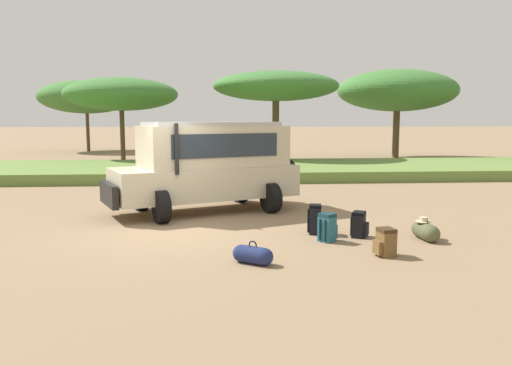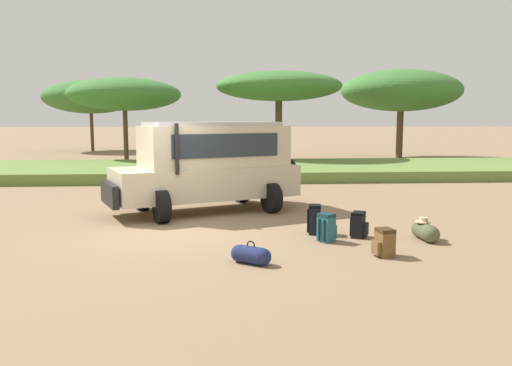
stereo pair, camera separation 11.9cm
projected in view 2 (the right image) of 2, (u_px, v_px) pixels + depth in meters
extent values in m
plane|color=#8C7051|center=(173.00, 231.00, 11.26)|extent=(320.00, 320.00, 0.00)
cube|color=olive|center=(198.00, 170.00, 22.68)|extent=(120.00, 7.00, 0.44)
cube|color=beige|center=(206.00, 182.00, 13.60)|extent=(5.25, 3.65, 0.84)
cube|color=beige|center=(214.00, 146.00, 13.58)|extent=(4.22, 3.12, 1.10)
cube|color=#232D38|center=(159.00, 149.00, 12.91)|extent=(0.66, 1.46, 0.77)
cube|color=#232D38|center=(227.00, 146.00, 12.78)|extent=(2.73, 1.17, 0.60)
cube|color=#232D38|center=(202.00, 143.00, 14.38)|extent=(2.73, 1.17, 0.60)
cube|color=#B7B7B7|center=(212.00, 124.00, 13.49)|extent=(3.82, 2.90, 0.10)
cube|color=black|center=(110.00, 194.00, 12.47)|extent=(0.77, 1.55, 0.56)
cylinder|color=black|center=(177.00, 149.00, 12.12)|extent=(0.10, 0.10, 1.25)
cylinder|color=black|center=(162.00, 207.00, 12.11)|extent=(0.57, 0.85, 0.80)
cylinder|color=black|center=(142.00, 196.00, 13.83)|extent=(0.57, 0.85, 0.80)
cylinder|color=black|center=(271.00, 198.00, 13.47)|extent=(0.57, 0.85, 0.80)
cylinder|color=black|center=(241.00, 189.00, 15.18)|extent=(0.57, 0.85, 0.80)
cylinder|color=black|center=(288.00, 172.00, 14.73)|extent=(0.49, 0.76, 0.74)
cube|color=black|center=(358.00, 226.00, 10.65)|extent=(0.39, 0.45, 0.48)
cube|color=black|center=(366.00, 230.00, 10.60)|extent=(0.20, 0.29, 0.27)
cube|color=black|center=(359.00, 214.00, 10.62)|extent=(0.39, 0.44, 0.07)
cylinder|color=black|center=(352.00, 225.00, 10.78)|extent=(0.04, 0.04, 0.41)
cylinder|color=black|center=(351.00, 226.00, 10.63)|extent=(0.04, 0.04, 0.41)
cube|color=black|center=(315.00, 221.00, 10.95)|extent=(0.30, 0.37, 0.59)
cube|color=black|center=(322.00, 224.00, 10.95)|extent=(0.12, 0.26, 0.32)
cube|color=black|center=(315.00, 206.00, 10.91)|extent=(0.31, 0.36, 0.07)
cylinder|color=black|center=(308.00, 220.00, 11.04)|extent=(0.04, 0.04, 0.50)
cylinder|color=black|center=(308.00, 221.00, 10.89)|extent=(0.04, 0.04, 0.50)
cube|color=#235B6B|center=(326.00, 229.00, 10.26)|extent=(0.38, 0.40, 0.53)
cube|color=#235B6B|center=(331.00, 231.00, 10.37)|extent=(0.20, 0.24, 0.29)
cube|color=#13323A|center=(326.00, 215.00, 10.22)|extent=(0.38, 0.39, 0.07)
cylinder|color=#13323A|center=(319.00, 230.00, 10.22)|extent=(0.04, 0.04, 0.45)
cylinder|color=#13323A|center=(324.00, 231.00, 10.11)|extent=(0.04, 0.04, 0.45)
cube|color=brown|center=(385.00, 244.00, 9.17)|extent=(0.31, 0.38, 0.46)
cube|color=brown|center=(376.00, 248.00, 9.14)|extent=(0.12, 0.27, 0.25)
cube|color=#3A2A16|center=(385.00, 230.00, 9.14)|extent=(0.32, 0.37, 0.07)
cylinder|color=#3A2A16|center=(394.00, 245.00, 9.13)|extent=(0.04, 0.04, 0.39)
cylinder|color=#3A2A16|center=(390.00, 243.00, 9.28)|extent=(0.04, 0.04, 0.39)
cylinder|color=#4C5133|center=(425.00, 232.00, 10.41)|extent=(0.39, 0.54, 0.35)
sphere|color=#4C5133|center=(420.00, 229.00, 10.66)|extent=(0.35, 0.35, 0.35)
sphere|color=#4C5133|center=(431.00, 234.00, 10.16)|extent=(0.35, 0.35, 0.35)
torus|color=#2D301E|center=(426.00, 222.00, 10.38)|extent=(0.04, 0.17, 0.16)
cylinder|color=beige|center=(423.00, 222.00, 10.48)|extent=(0.34, 0.34, 0.02)
cylinder|color=beige|center=(424.00, 220.00, 10.48)|extent=(0.17, 0.17, 0.09)
cylinder|color=navy|center=(251.00, 255.00, 8.70)|extent=(0.57, 0.52, 0.31)
sphere|color=navy|center=(263.00, 257.00, 8.59)|extent=(0.30, 0.30, 0.30)
sphere|color=navy|center=(239.00, 253.00, 8.82)|extent=(0.30, 0.30, 0.30)
torus|color=#121834|center=(251.00, 245.00, 8.68)|extent=(0.15, 0.11, 0.16)
cylinder|color=brown|center=(92.00, 131.00, 39.45)|extent=(0.26, 0.26, 3.16)
ellipsoid|color=#3D7533|center=(91.00, 97.00, 39.11)|extent=(7.36, 6.82, 2.57)
cylinder|color=brown|center=(126.00, 137.00, 27.37)|extent=(0.25, 0.25, 3.10)
ellipsoid|color=#3D7533|center=(124.00, 94.00, 27.08)|extent=(6.11, 5.76, 1.78)
cylinder|color=brown|center=(279.00, 132.00, 27.72)|extent=(0.38, 0.38, 3.63)
ellipsoid|color=#3D7533|center=(279.00, 86.00, 27.40)|extent=(6.92, 7.05, 1.60)
cylinder|color=brown|center=(400.00, 133.00, 32.65)|extent=(0.43, 0.43, 3.22)
ellipsoid|color=#3D7533|center=(401.00, 91.00, 32.30)|extent=(7.81, 6.73, 2.68)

